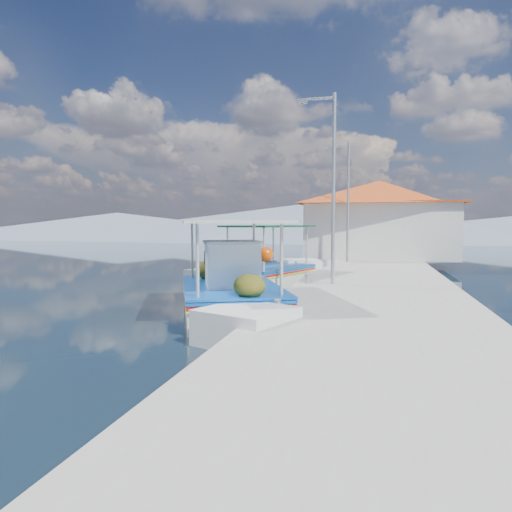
# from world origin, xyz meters

# --- Properties ---
(ground) EXTENTS (160.00, 160.00, 0.00)m
(ground) POSITION_xyz_m (0.00, 0.00, 0.00)
(ground) COLOR black
(ground) RESTS_ON ground
(quay) EXTENTS (5.00, 44.00, 0.50)m
(quay) POSITION_xyz_m (5.90, 6.00, 0.25)
(quay) COLOR #A19E96
(quay) RESTS_ON ground
(bollards) EXTENTS (0.20, 17.20, 0.30)m
(bollards) POSITION_xyz_m (3.80, 5.25, 0.65)
(bollards) COLOR #A5A8AD
(bollards) RESTS_ON quay
(main_caique) EXTENTS (4.61, 7.77, 2.79)m
(main_caique) POSITION_xyz_m (2.21, -1.09, 0.54)
(main_caique) COLOR white
(main_caique) RESTS_ON ground
(caique_green_canopy) EXTENTS (3.66, 6.57, 2.62)m
(caique_green_canopy) POSITION_xyz_m (1.87, 4.88, 0.39)
(caique_green_canopy) COLOR white
(caique_green_canopy) RESTS_ON ground
(caique_blue_hull) EXTENTS (3.67, 6.57, 1.25)m
(caique_blue_hull) POSITION_xyz_m (0.15, 8.42, 0.34)
(caique_blue_hull) COLOR white
(caique_blue_hull) RESTS_ON ground
(harbor_building) EXTENTS (10.49, 10.49, 4.40)m
(harbor_building) POSITION_xyz_m (6.20, 15.00, 2.78)
(harbor_building) COLOR white
(harbor_building) RESTS_ON quay
(lamp_post_near) EXTENTS (1.21, 0.14, 6.00)m
(lamp_post_near) POSITION_xyz_m (4.51, 2.00, 3.85)
(lamp_post_near) COLOR #A5A8AD
(lamp_post_near) RESTS_ON quay
(lamp_post_far) EXTENTS (1.21, 0.14, 6.00)m
(lamp_post_far) POSITION_xyz_m (4.51, 11.00, 3.85)
(lamp_post_far) COLOR #A5A8AD
(lamp_post_far) RESTS_ON quay
(mountain_ridge) EXTENTS (171.40, 96.00, 5.50)m
(mountain_ridge) POSITION_xyz_m (6.54, 56.00, 2.04)
(mountain_ridge) COLOR slate
(mountain_ridge) RESTS_ON ground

